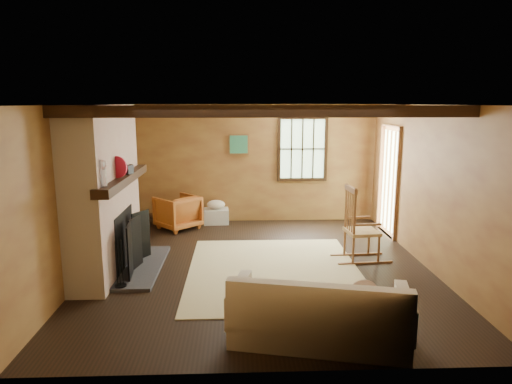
{
  "coord_description": "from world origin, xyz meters",
  "views": [
    {
      "loc": [
        -0.32,
        -6.53,
        2.43
      ],
      "look_at": [
        -0.04,
        0.4,
        1.07
      ],
      "focal_mm": 32.0,
      "sensor_mm": 36.0,
      "label": 1
    }
  ],
  "objects_px": {
    "rocking_chair": "(359,229)",
    "armchair": "(178,212)",
    "sofa": "(319,317)",
    "laundry_basket": "(216,216)",
    "fireplace": "(106,196)"
  },
  "relations": [
    {
      "from": "rocking_chair",
      "to": "armchair",
      "type": "distance_m",
      "value": 3.63
    },
    {
      "from": "sofa",
      "to": "laundry_basket",
      "type": "bearing_deg",
      "value": 117.67
    },
    {
      "from": "laundry_basket",
      "to": "sofa",
      "type": "bearing_deg",
      "value": -75.0
    },
    {
      "from": "rocking_chair",
      "to": "armchair",
      "type": "height_order",
      "value": "rocking_chair"
    },
    {
      "from": "laundry_basket",
      "to": "armchair",
      "type": "relative_size",
      "value": 0.69
    },
    {
      "from": "rocking_chair",
      "to": "laundry_basket",
      "type": "relative_size",
      "value": 2.38
    },
    {
      "from": "rocking_chair",
      "to": "laundry_basket",
      "type": "xyz_separation_m",
      "value": [
        -2.33,
        2.3,
        -0.35
      ]
    },
    {
      "from": "fireplace",
      "to": "sofa",
      "type": "height_order",
      "value": "fireplace"
    },
    {
      "from": "fireplace",
      "to": "sofa",
      "type": "distance_m",
      "value": 3.61
    },
    {
      "from": "rocking_chair",
      "to": "sofa",
      "type": "relative_size",
      "value": 0.61
    },
    {
      "from": "sofa",
      "to": "armchair",
      "type": "relative_size",
      "value": 2.68
    },
    {
      "from": "laundry_basket",
      "to": "armchair",
      "type": "distance_m",
      "value": 0.84
    },
    {
      "from": "fireplace",
      "to": "rocking_chair",
      "type": "bearing_deg",
      "value": 3.74
    },
    {
      "from": "rocking_chair",
      "to": "armchair",
      "type": "bearing_deg",
      "value": 52.39
    },
    {
      "from": "sofa",
      "to": "laundry_basket",
      "type": "distance_m",
      "value": 4.93
    }
  ]
}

